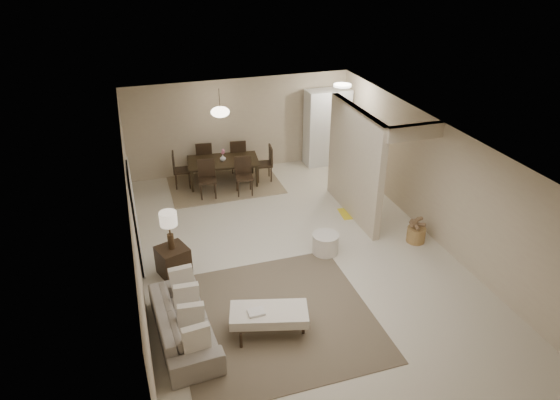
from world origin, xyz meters
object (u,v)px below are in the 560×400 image
object	(u,v)px
round_pouf	(325,244)
pantry_cabinet	(327,127)
sofa	(184,322)
side_table	(173,261)
ottoman_bench	(269,315)
wicker_basket	(416,235)
dining_table	(224,172)

from	to	relation	value
round_pouf	pantry_cabinet	bearing A→B (deg)	67.62
pantry_cabinet	round_pouf	distance (m)	4.67
pantry_cabinet	sofa	distance (m)	7.58
side_table	ottoman_bench	bearing A→B (deg)	-58.63
pantry_cabinet	ottoman_bench	xyz separation A→B (m)	(-3.49, -6.12, -0.69)
wicker_basket	sofa	bearing A→B (deg)	-164.61
side_table	wicker_basket	distance (m)	4.99
ottoman_bench	side_table	distance (m)	2.42
pantry_cabinet	ottoman_bench	distance (m)	7.08
side_table	round_pouf	size ratio (longest dim) A/B	1.07
wicker_basket	round_pouf	bearing A→B (deg)	174.67
ottoman_bench	wicker_basket	xyz separation A→B (m)	(3.71, 1.68, -0.19)
sofa	dining_table	bearing A→B (deg)	-21.99
round_pouf	dining_table	xyz separation A→B (m)	(-1.28, 3.80, 0.11)
side_table	dining_table	xyz separation A→B (m)	(1.72, 3.60, 0.03)
sofa	side_table	distance (m)	1.77
sofa	wicker_basket	xyz separation A→B (m)	(5.02, 1.38, -0.14)
dining_table	wicker_basket	bearing A→B (deg)	-43.97
sofa	wicker_basket	distance (m)	5.21
dining_table	round_pouf	bearing A→B (deg)	-64.61
sofa	round_pouf	xyz separation A→B (m)	(3.05, 1.57, -0.09)
round_pouf	wicker_basket	world-z (taller)	round_pouf
round_pouf	dining_table	bearing A→B (deg)	108.55
pantry_cabinet	round_pouf	size ratio (longest dim) A/B	3.89
pantry_cabinet	wicker_basket	xyz separation A→B (m)	(0.22, -4.43, -0.89)
ottoman_bench	round_pouf	xyz separation A→B (m)	(1.74, 1.87, -0.15)
pantry_cabinet	wicker_basket	bearing A→B (deg)	-87.11
ottoman_bench	wicker_basket	distance (m)	4.08
ottoman_bench	dining_table	size ratio (longest dim) A/B	0.75
side_table	round_pouf	distance (m)	3.01
dining_table	pantry_cabinet	bearing A→B (deg)	15.29
sofa	side_table	world-z (taller)	sofa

